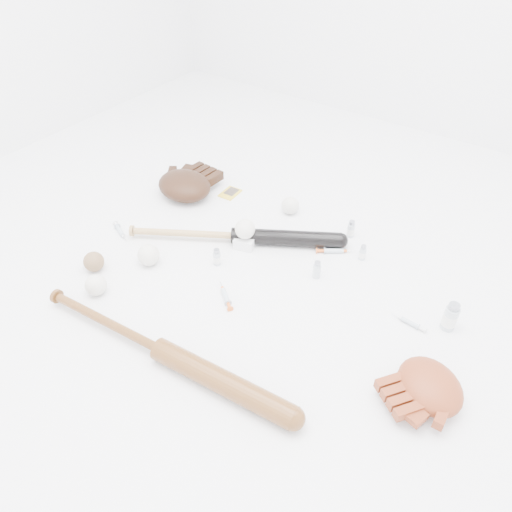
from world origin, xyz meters
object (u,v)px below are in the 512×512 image
Objects in this scene: bat_dark at (234,236)px; pedestal at (245,241)px; glove_dark at (184,185)px; bat_wood at (160,350)px.

pedestal is (0.05, 0.01, -0.01)m from bat_dark.
glove_dark is 3.91× the size of pedestal.
bat_dark is 0.59m from bat_wood.
bat_dark is 2.94× the size of glove_dark.
bat_dark is 0.40m from glove_dark.
bat_wood reaches higher than pedestal.
glove_dark is at bearing 128.87° from bat_dark.
glove_dark reaches higher than bat_wood.
glove_dark is 0.44m from pedestal.
bat_wood is 12.65× the size of pedestal.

